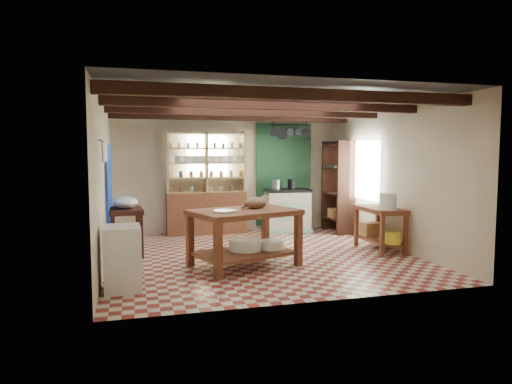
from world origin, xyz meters
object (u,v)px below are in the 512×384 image
object	(u,v)px
white_cabinet	(122,258)
right_counter	(380,229)
cat	(256,203)
prep_table	(126,232)
stove	(287,210)
work_table	(244,238)

from	to	relation	value
white_cabinet	right_counter	xyz separation A→B (m)	(4.40, 1.24, -0.02)
cat	prep_table	bearing A→B (deg)	121.88
stove	white_cabinet	world-z (taller)	stove
cat	white_cabinet	bearing A→B (deg)	175.70
stove	cat	world-z (taller)	cat
stove	right_counter	bearing A→B (deg)	-62.83
cat	work_table	bearing A→B (deg)	-178.69
white_cabinet	cat	distance (m)	2.27
stove	white_cabinet	distance (m)	4.95
work_table	cat	world-z (taller)	cat
white_cabinet	right_counter	size ratio (longest dim) A/B	0.76
work_table	right_counter	size ratio (longest dim) A/B	1.43
work_table	right_counter	world-z (taller)	work_table
right_counter	stove	bearing A→B (deg)	114.42
right_counter	cat	distance (m)	2.48
work_table	stove	world-z (taller)	stove
prep_table	cat	xyz separation A→B (m)	(1.99, -1.14, 0.56)
stove	cat	xyz separation A→B (m)	(-1.43, -2.66, 0.49)
work_table	stove	xyz separation A→B (m)	(1.66, 2.79, 0.03)
work_table	right_counter	xyz separation A→B (m)	(2.61, 0.47, -0.05)
stove	right_counter	distance (m)	2.51
stove	white_cabinet	bearing A→B (deg)	-129.36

